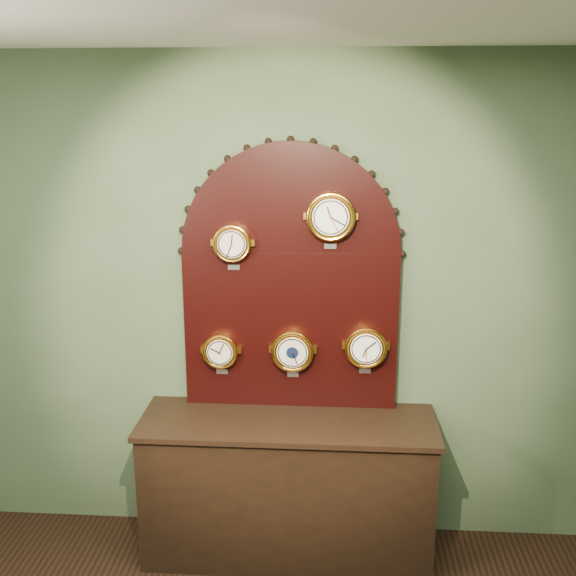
# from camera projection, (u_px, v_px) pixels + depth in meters

# --- Properties ---
(wall_back) EXTENTS (4.00, 0.00, 4.00)m
(wall_back) POSITION_uv_depth(u_px,v_px,m) (291.00, 307.00, 3.91)
(wall_back) COLOR #465C3F
(wall_back) RESTS_ON ground
(shop_counter) EXTENTS (1.60, 0.50, 0.80)m
(shop_counter) POSITION_uv_depth(u_px,v_px,m) (288.00, 489.00, 3.91)
(shop_counter) COLOR black
(shop_counter) RESTS_ON ground_plane
(display_board) EXTENTS (1.26, 0.06, 1.53)m
(display_board) POSITION_uv_depth(u_px,v_px,m) (291.00, 271.00, 3.80)
(display_board) COLOR black
(display_board) RESTS_ON shop_counter
(roman_clock) EXTENTS (0.21, 0.08, 0.26)m
(roman_clock) POSITION_uv_depth(u_px,v_px,m) (232.00, 243.00, 3.72)
(roman_clock) COLOR gold
(roman_clock) RESTS_ON display_board
(arabic_clock) EXTENTS (0.26, 0.08, 0.31)m
(arabic_clock) POSITION_uv_depth(u_px,v_px,m) (331.00, 217.00, 3.64)
(arabic_clock) COLOR gold
(arabic_clock) RESTS_ON display_board
(hygrometer) EXTENTS (0.20, 0.08, 0.25)m
(hygrometer) POSITION_uv_depth(u_px,v_px,m) (221.00, 351.00, 3.89)
(hygrometer) COLOR gold
(hygrometer) RESTS_ON display_board
(barometer) EXTENTS (0.24, 0.08, 0.29)m
(barometer) POSITION_uv_depth(u_px,v_px,m) (293.00, 351.00, 3.85)
(barometer) COLOR gold
(barometer) RESTS_ON display_board
(tide_clock) EXTENTS (0.23, 0.08, 0.29)m
(tide_clock) POSITION_uv_depth(u_px,v_px,m) (366.00, 347.00, 3.82)
(tide_clock) COLOR gold
(tide_clock) RESTS_ON display_board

